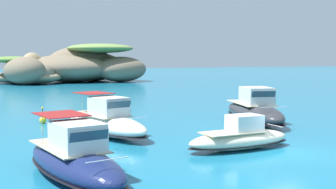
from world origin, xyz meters
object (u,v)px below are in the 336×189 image
object	(u,v)px
motorboat_charcoal	(254,111)
motorboat_cream	(240,138)
motorboat_navy	(74,160)
islet_small	(28,73)
channel_buoy	(43,120)
islet_large	(86,66)
motorboat_white	(106,122)

from	to	relation	value
motorboat_charcoal	motorboat_cream	bearing A→B (deg)	-129.29
motorboat_cream	motorboat_navy	xyz separation A→B (m)	(-10.24, -2.33, 0.20)
motorboat_charcoal	islet_small	bearing A→B (deg)	100.55
motorboat_cream	channel_buoy	distance (m)	17.75
islet_large	motorboat_cream	bearing A→B (deg)	-95.88
islet_large	motorboat_navy	size ratio (longest dim) A/B	3.30
islet_small	motorboat_white	bearing A→B (deg)	-90.73
islet_small	channel_buoy	xyz separation A→B (m)	(-4.21, -58.48, -1.88)
motorboat_cream	motorboat_white	distance (m)	9.78
motorboat_white	motorboat_navy	world-z (taller)	motorboat_white
islet_small	motorboat_charcoal	distance (m)	66.24
motorboat_charcoal	motorboat_navy	distance (m)	20.17
islet_small	motorboat_cream	xyz separation A→B (m)	(5.27, -73.49, -1.53)
islet_large	motorboat_white	bearing A→B (deg)	-101.45
islet_large	motorboat_cream	distance (m)	77.40
motorboat_white	motorboat_navy	distance (m)	10.79
islet_large	islet_small	bearing A→B (deg)	-165.35
islet_large	motorboat_white	world-z (taller)	islet_large
islet_small	channel_buoy	distance (m)	58.67
islet_large	motorboat_charcoal	bearing A→B (deg)	-90.89
motorboat_white	channel_buoy	size ratio (longest dim) A/B	6.55
channel_buoy	islet_large	bearing A→B (deg)	74.31
islet_small	islet_large	bearing A→B (deg)	14.65
motorboat_cream	motorboat_navy	distance (m)	10.51
channel_buoy	motorboat_white	bearing A→B (deg)	-65.44
islet_large	motorboat_charcoal	world-z (taller)	islet_large
islet_large	channel_buoy	bearing A→B (deg)	-105.69
motorboat_cream	motorboat_navy	world-z (taller)	motorboat_navy
islet_small	motorboat_white	xyz separation A→B (m)	(-0.84, -65.85, -1.29)
motorboat_charcoal	islet_large	bearing A→B (deg)	89.11
islet_large	channel_buoy	distance (m)	64.42
motorboat_cream	motorboat_white	bearing A→B (deg)	128.67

